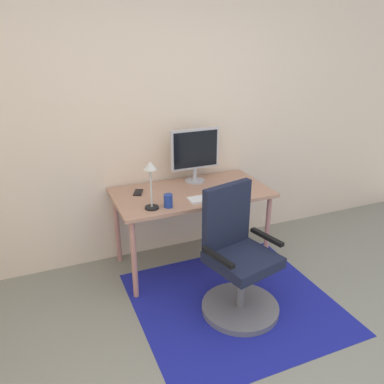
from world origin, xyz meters
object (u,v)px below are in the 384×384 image
(desk, at_px, (191,199))
(office_chair, at_px, (238,267))
(monitor, at_px, (195,151))
(cell_phone, at_px, (138,192))
(keyboard, at_px, (213,197))
(coffee_cup, at_px, (168,201))
(computer_mouse, at_px, (247,190))
(desk_lamp, at_px, (151,175))

(desk, distance_m, office_chair, 0.79)
(monitor, bearing_deg, office_chair, -93.23)
(monitor, height_order, office_chair, monitor)
(desk, xyz_separation_m, cell_phone, (-0.44, 0.14, 0.08))
(desk, xyz_separation_m, keyboard, (0.11, -0.22, 0.08))
(office_chair, bearing_deg, keyboard, 72.01)
(cell_phone, bearing_deg, keyboard, -8.97)
(desk, xyz_separation_m, coffee_cup, (-0.30, -0.24, 0.12))
(computer_mouse, bearing_deg, office_chair, -124.58)
(office_chair, bearing_deg, desk, 81.65)
(coffee_cup, distance_m, cell_phone, 0.41)
(desk, height_order, keyboard, keyboard)
(desk_lamp, relative_size, office_chair, 0.39)
(office_chair, bearing_deg, monitor, 72.93)
(office_chair, bearing_deg, cell_phone, 106.58)
(keyboard, bearing_deg, office_chair, -94.15)
(keyboard, bearing_deg, cell_phone, 147.18)
(monitor, relative_size, coffee_cup, 4.63)
(keyboard, bearing_deg, desk_lamp, -179.79)
(office_chair, bearing_deg, computer_mouse, 41.58)
(monitor, height_order, desk_lamp, monitor)
(cell_phone, bearing_deg, computer_mouse, 3.20)
(desk, distance_m, computer_mouse, 0.49)
(computer_mouse, relative_size, desk_lamp, 0.27)
(desk, bearing_deg, office_chair, -84.51)
(desk, xyz_separation_m, monitor, (0.12, 0.22, 0.36))
(desk, height_order, office_chair, office_chair)
(desk, xyz_separation_m, office_chair, (0.07, -0.73, -0.29))
(desk, bearing_deg, computer_mouse, -23.79)
(computer_mouse, xyz_separation_m, desk_lamp, (-0.87, -0.02, 0.26))
(cell_phone, relative_size, office_chair, 0.14)
(monitor, bearing_deg, coffee_cup, -132.78)
(keyboard, height_order, cell_phone, keyboard)
(keyboard, height_order, computer_mouse, computer_mouse)
(coffee_cup, bearing_deg, office_chair, -53.01)
(keyboard, height_order, office_chair, office_chair)
(keyboard, relative_size, cell_phone, 3.07)
(desk, relative_size, keyboard, 3.14)
(monitor, height_order, keyboard, monitor)
(coffee_cup, xyz_separation_m, cell_phone, (-0.14, 0.38, -0.05))
(desk_lamp, distance_m, office_chair, 0.95)
(monitor, relative_size, desk_lamp, 1.29)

